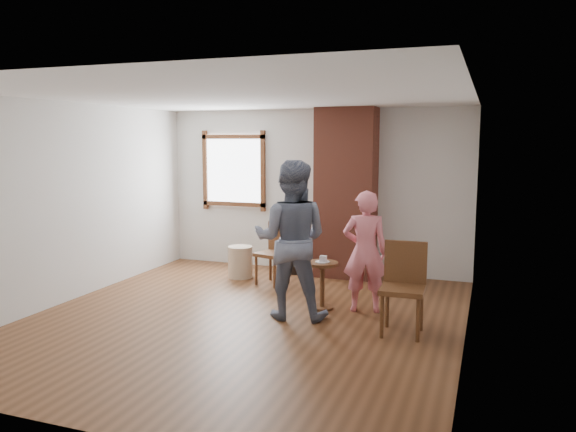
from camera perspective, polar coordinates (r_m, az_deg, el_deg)
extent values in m
plane|color=brown|center=(6.79, -4.53, -10.43)|extent=(5.50, 5.50, 0.00)
cube|color=silver|center=(9.06, 2.61, 2.58)|extent=(5.00, 0.04, 2.60)
cube|color=silver|center=(7.87, -21.44, 1.27)|extent=(0.04, 5.50, 2.60)
cube|color=silver|center=(5.92, 17.93, -0.53)|extent=(0.04, 5.50, 2.60)
cube|color=white|center=(6.47, -4.78, 12.03)|extent=(5.00, 5.50, 0.04)
cube|color=brown|center=(9.51, -5.56, 4.61)|extent=(1.14, 0.06, 1.34)
cube|color=white|center=(9.53, -5.50, 4.62)|extent=(1.00, 0.02, 1.20)
cube|color=#994A36|center=(8.66, 5.91, 2.31)|extent=(0.90, 0.50, 2.60)
cylinder|color=#CCB293|center=(8.72, -4.87, -4.67)|extent=(0.44, 0.44, 0.49)
cylinder|color=black|center=(8.94, 0.67, -5.41)|extent=(0.18, 0.18, 0.16)
cube|color=brown|center=(8.26, -1.60, -3.89)|extent=(0.52, 0.52, 0.05)
cylinder|color=brown|center=(8.28, -3.25, -5.46)|extent=(0.04, 0.04, 0.45)
cylinder|color=brown|center=(8.08, -1.38, -5.79)|extent=(0.04, 0.04, 0.45)
cylinder|color=brown|center=(8.54, -1.80, -5.04)|extent=(0.04, 0.04, 0.45)
cylinder|color=brown|center=(8.34, 0.05, -5.35)|extent=(0.04, 0.04, 0.45)
cube|color=brown|center=(8.37, -0.81, -2.17)|extent=(0.41, 0.15, 0.45)
cube|color=brown|center=(6.26, 11.56, -7.35)|extent=(0.48, 0.48, 0.06)
cylinder|color=brown|center=(6.17, 9.51, -9.93)|extent=(0.04, 0.04, 0.50)
cylinder|color=brown|center=(6.13, 13.06, -10.16)|extent=(0.04, 0.04, 0.50)
cylinder|color=brown|center=(6.53, 10.04, -8.95)|extent=(0.04, 0.04, 0.50)
cylinder|color=brown|center=(6.49, 13.39, -9.15)|extent=(0.04, 0.04, 0.50)
cube|color=brown|center=(6.40, 11.86, -4.71)|extent=(0.47, 0.06, 0.50)
cylinder|color=brown|center=(7.04, 3.51, -4.85)|extent=(0.40, 0.40, 0.04)
cylinder|color=brown|center=(7.11, 3.50, -7.13)|extent=(0.06, 0.06, 0.54)
cylinder|color=brown|center=(7.19, 3.48, -9.25)|extent=(0.28, 0.28, 0.03)
cylinder|color=white|center=(7.04, 3.52, -4.66)|extent=(0.18, 0.18, 0.01)
cube|color=white|center=(7.03, 3.60, -4.40)|extent=(0.08, 0.07, 0.06)
imported|color=#141B38|center=(6.64, 0.32, -2.43)|extent=(1.01, 0.84, 1.88)
imported|color=pink|center=(6.96, 7.84, -3.60)|extent=(0.62, 0.48, 1.51)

